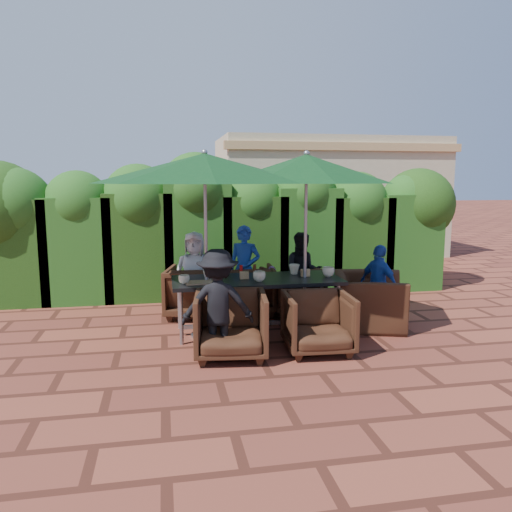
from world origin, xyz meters
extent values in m
plane|color=brown|center=(0.00, 0.00, 0.00)|extent=(80.00, 80.00, 0.00)
cube|color=black|center=(0.15, -0.07, 0.72)|extent=(2.28, 0.90, 0.05)
cube|color=gray|center=(0.15, -0.07, 0.12)|extent=(2.08, 0.05, 0.05)
cylinder|color=gray|center=(-0.89, -0.42, 0.35)|extent=(0.05, 0.05, 0.70)
cylinder|color=gray|center=(-0.89, 0.28, 0.35)|extent=(0.05, 0.05, 0.70)
cylinder|color=gray|center=(1.18, -0.42, 0.35)|extent=(0.05, 0.05, 0.70)
cylinder|color=gray|center=(1.18, 0.28, 0.35)|extent=(0.05, 0.05, 0.70)
cylinder|color=gray|center=(-0.54, -0.12, 0.01)|extent=(0.44, 0.44, 0.03)
cylinder|color=gray|center=(-0.54, -0.12, 1.20)|extent=(0.04, 0.04, 2.40)
cone|color=#0B3313|center=(-0.54, -0.12, 2.22)|extent=(2.85, 2.85, 0.38)
sphere|color=gray|center=(-0.54, -0.12, 2.42)|extent=(0.08, 0.08, 0.08)
cylinder|color=gray|center=(0.81, -0.10, 0.01)|extent=(0.44, 0.44, 0.03)
cylinder|color=gray|center=(0.81, -0.10, 1.20)|extent=(0.04, 0.04, 2.40)
cone|color=#0B3313|center=(0.81, -0.10, 2.22)|extent=(2.39, 2.39, 0.38)
sphere|color=gray|center=(0.81, -0.10, 2.42)|extent=(0.08, 0.08, 0.08)
imported|color=black|center=(-0.64, 0.89, 0.43)|extent=(0.99, 0.95, 0.85)
imported|color=black|center=(0.20, 0.94, 0.41)|extent=(0.86, 0.81, 0.82)
imported|color=black|center=(0.88, 0.81, 0.40)|extent=(0.96, 0.92, 0.81)
imported|color=black|center=(-0.34, -0.97, 0.43)|extent=(0.92, 0.87, 0.86)
imported|color=black|center=(0.73, -1.00, 0.40)|extent=(0.82, 0.78, 0.81)
imported|color=black|center=(1.78, -0.04, 0.49)|extent=(1.04, 1.29, 0.97)
imported|color=silver|center=(-0.63, 0.90, 0.65)|extent=(0.71, 0.50, 1.30)
imported|color=#1E45A7|center=(0.14, 0.92, 0.69)|extent=(0.62, 0.57, 1.38)
imported|color=black|center=(1.04, 0.79, 0.63)|extent=(0.66, 0.46, 1.27)
imported|color=black|center=(-0.49, -1.00, 0.65)|extent=(0.85, 0.44, 1.29)
imported|color=#1E45A7|center=(1.96, 0.02, 0.58)|extent=(0.58, 0.76, 1.16)
imported|color=#EF54AF|center=(-0.24, 1.00, 0.45)|extent=(0.37, 0.32, 0.90)
imported|color=#824392|center=(0.57, 0.90, 0.37)|extent=(0.32, 0.29, 0.74)
imported|color=green|center=(1.66, 4.24, 0.91)|extent=(1.74, 0.74, 1.82)
imported|color=#EF54AF|center=(2.36, 4.54, 0.86)|extent=(0.89, 0.62, 1.71)
imported|color=#929199|center=(3.45, 4.16, 0.87)|extent=(1.19, 1.08, 1.74)
imported|color=beige|center=(-0.84, -0.25, 0.81)|extent=(0.15, 0.15, 0.12)
imported|color=beige|center=(-0.51, -0.02, 0.81)|extent=(0.14, 0.14, 0.13)
imported|color=beige|center=(0.14, -0.27, 0.82)|extent=(0.17, 0.17, 0.13)
imported|color=beige|center=(0.72, 0.13, 0.82)|extent=(0.15, 0.15, 0.14)
imported|color=beige|center=(1.14, -0.12, 0.82)|extent=(0.17, 0.17, 0.13)
cylinder|color=#B20C0A|center=(-0.06, 0.03, 0.83)|extent=(0.04, 0.04, 0.17)
cylinder|color=#4C230C|center=(0.14, 0.06, 0.83)|extent=(0.04, 0.04, 0.17)
cube|color=#A87851|center=(-0.64, -0.24, 0.76)|extent=(0.35, 0.25, 0.02)
cube|color=#DAB270|center=(-0.03, -0.07, 0.80)|extent=(0.12, 0.06, 0.10)
cube|color=#DAB270|center=(0.84, -0.04, 0.80)|extent=(0.12, 0.06, 0.10)
cube|color=#1A350E|center=(-3.50, 2.30, 0.88)|extent=(1.15, 0.95, 1.76)
sphere|color=#1A350E|center=(-3.50, 2.30, 1.66)|extent=(1.24, 1.24, 1.24)
cube|color=#1A350E|center=(-2.50, 2.30, 0.89)|extent=(1.15, 0.95, 1.79)
sphere|color=#1A350E|center=(-2.50, 2.30, 1.69)|extent=(1.10, 1.10, 1.10)
cube|color=#1A350E|center=(-1.50, 2.30, 0.92)|extent=(1.15, 0.95, 1.85)
sphere|color=#1A350E|center=(-1.50, 2.30, 1.75)|extent=(1.20, 1.20, 1.20)
cube|color=#1A350E|center=(-0.50, 2.30, 1.01)|extent=(1.15, 0.95, 2.03)
sphere|color=#1A350E|center=(-0.50, 2.30, 1.93)|extent=(1.26, 1.26, 1.26)
cube|color=#1A350E|center=(0.50, 2.30, 0.89)|extent=(1.15, 0.95, 1.78)
sphere|color=#1A350E|center=(0.50, 2.30, 1.68)|extent=(1.11, 1.11, 1.11)
cube|color=#1A350E|center=(1.50, 2.30, 0.96)|extent=(1.15, 0.95, 1.93)
sphere|color=#1A350E|center=(1.50, 2.30, 1.83)|extent=(1.12, 1.12, 1.12)
cube|color=#1A350E|center=(2.50, 2.30, 0.88)|extent=(1.15, 0.95, 1.75)
sphere|color=#1A350E|center=(2.50, 2.30, 1.65)|extent=(1.16, 1.16, 1.16)
cube|color=#1A350E|center=(3.50, 2.30, 0.90)|extent=(1.15, 0.95, 1.80)
sphere|color=#1A350E|center=(3.50, 2.30, 1.70)|extent=(0.94, 0.94, 0.94)
sphere|color=#1A350E|center=(3.80, 2.40, 1.60)|extent=(1.40, 1.40, 1.40)
cube|color=#C4B591|center=(3.50, 7.00, 1.60)|extent=(6.00, 3.00, 3.20)
cube|color=#DAB270|center=(3.50, 5.55, 2.90)|extent=(6.20, 0.25, 0.20)
camera|label=1|loc=(-1.09, -6.59, 2.07)|focal=35.00mm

